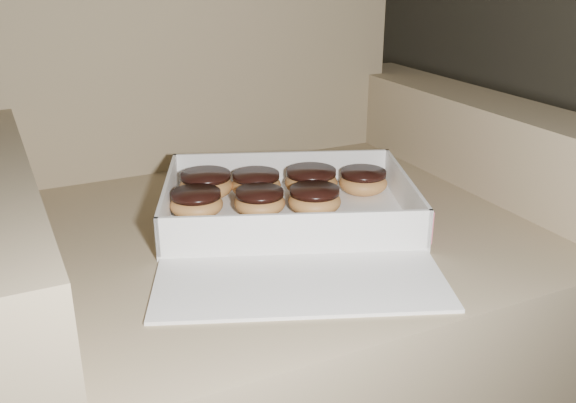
% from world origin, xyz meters
% --- Properties ---
extents(armchair, '(1.00, 0.84, 1.04)m').
position_xyz_m(armchair, '(0.57, 0.07, 0.33)').
color(armchair, '#977F60').
rests_on(armchair, floor).
extents(bakery_box, '(0.54, 0.58, 0.07)m').
position_xyz_m(bakery_box, '(0.58, -0.04, 0.48)').
color(bakery_box, white).
rests_on(bakery_box, armchair).
extents(donut_a, '(0.09, 0.09, 0.04)m').
position_xyz_m(donut_a, '(0.75, 0.02, 0.50)').
color(donut_a, '#D7894B').
rests_on(donut_a, bakery_box).
extents(donut_b, '(0.09, 0.09, 0.04)m').
position_xyz_m(donut_b, '(0.45, 0.05, 0.50)').
color(donut_b, '#D7894B').
rests_on(donut_b, bakery_box).
extents(donut_c, '(0.09, 0.09, 0.05)m').
position_xyz_m(donut_c, '(0.66, 0.05, 0.50)').
color(donut_c, '#D7894B').
rests_on(donut_c, bakery_box).
extents(donut_d, '(0.09, 0.09, 0.04)m').
position_xyz_m(donut_d, '(0.57, 0.09, 0.50)').
color(donut_d, '#D7894B').
rests_on(donut_d, bakery_box).
extents(donut_e, '(0.09, 0.09, 0.04)m').
position_xyz_m(donut_e, '(0.63, -0.02, 0.50)').
color(donut_e, '#D7894B').
rests_on(donut_e, bakery_box).
extents(donut_f, '(0.08, 0.08, 0.04)m').
position_xyz_m(donut_f, '(0.55, 0.01, 0.50)').
color(donut_f, '#D7894B').
rests_on(donut_f, bakery_box).
extents(donut_g, '(0.09, 0.09, 0.05)m').
position_xyz_m(donut_g, '(0.49, 0.12, 0.50)').
color(donut_g, '#D7894B').
rests_on(donut_g, bakery_box).
extents(crumb_a, '(0.01, 0.01, 0.00)m').
position_xyz_m(crumb_a, '(0.62, -0.09, 0.48)').
color(crumb_a, black).
rests_on(crumb_a, bakery_box).
extents(crumb_b, '(0.01, 0.01, 0.00)m').
position_xyz_m(crumb_b, '(0.58, -0.05, 0.48)').
color(crumb_b, black).
rests_on(crumb_b, bakery_box).
extents(crumb_c, '(0.01, 0.01, 0.00)m').
position_xyz_m(crumb_c, '(0.66, -0.10, 0.48)').
color(crumb_c, black).
rests_on(crumb_c, bakery_box).
extents(crumb_d, '(0.01, 0.01, 0.00)m').
position_xyz_m(crumb_d, '(0.45, 0.02, 0.48)').
color(crumb_d, black).
rests_on(crumb_d, bakery_box).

